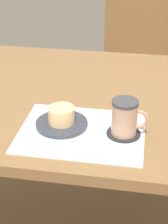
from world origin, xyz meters
TOP-DOWN VIEW (x-y plane):
  - dining_table at (0.00, 0.00)m, footprint 1.31×0.92m
  - wooden_chair at (0.15, 0.79)m, footprint 0.46×0.46m
  - placemat at (0.02, -0.26)m, footprint 0.38×0.30m
  - pastry_plate at (-0.05, -0.23)m, footprint 0.16×0.16m
  - pastry at (-0.05, -0.23)m, footprint 0.08×0.08m
  - coffee_coaster at (0.15, -0.25)m, footprint 0.10×0.10m
  - coffee_mug at (0.15, -0.25)m, footprint 0.11×0.08m
  - teaspoon at (0.05, -0.39)m, footprint 0.13×0.03m

SIDE VIEW (x-z plane):
  - wooden_chair at x=0.15m, z-range 0.04..1.00m
  - dining_table at x=0.00m, z-range 0.30..1.06m
  - placemat at x=0.02m, z-range 0.75..0.76m
  - coffee_coaster at x=0.15m, z-range 0.76..0.76m
  - teaspoon at x=0.05m, z-range 0.76..0.76m
  - pastry_plate at x=-0.05m, z-range 0.76..0.77m
  - pastry at x=-0.05m, z-range 0.77..0.82m
  - coffee_mug at x=0.15m, z-range 0.76..0.87m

